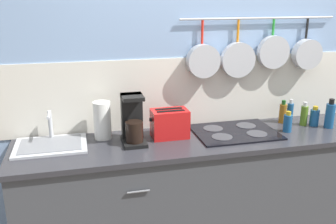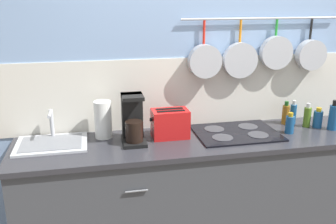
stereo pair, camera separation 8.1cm
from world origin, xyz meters
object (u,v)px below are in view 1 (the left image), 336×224
Objects in this scene: bottle_dish_soap at (330,115)px; toaster at (170,124)px; bottle_sesame_oil at (290,112)px; bottle_olive_oil at (304,115)px; coffee_maker at (133,122)px; bottle_vinegar at (283,113)px; paper_towel_roll at (102,120)px; bottle_hot_sauce at (288,123)px; bottle_cooking_wine at (314,117)px.

toaster is at bearing 175.55° from bottle_dish_soap.
toaster is 1.48× the size of bottle_sesame_oil.
bottle_sesame_oil is at bearing 123.85° from bottle_olive_oil.
coffee_maker is at bearing -174.39° from toaster.
toaster is 1.05m from bottle_olive_oil.
coffee_maker reaches higher than bottle_vinegar.
paper_towel_roll is at bearing 173.75° from bottle_dish_soap.
bottle_vinegar is (1.38, 0.01, -0.05)m from paper_towel_roll.
paper_towel_roll is 1.70× the size of bottle_hot_sauce.
toaster is at bearing -10.95° from paper_towel_roll.
coffee_maker is 1.80× the size of bottle_olive_oil.
paper_towel_roll reaches higher than bottle_hot_sauce.
bottle_olive_oil reaches higher than bottle_vinegar.
bottle_hot_sauce is 0.35m from bottle_dish_soap.
bottle_sesame_oil is 1.00× the size of bottle_olive_oil.
bottle_hot_sauce is 0.69× the size of bottle_dish_soap.
bottle_dish_soap is (1.66, -0.18, -0.03)m from paper_towel_roll.
bottle_dish_soap is at bearing -6.25° from paper_towel_roll.
bottle_dish_soap reaches higher than bottle_olive_oil.
bottle_hot_sauce is at bearing -164.98° from bottle_cooking_wine.
coffee_maker is (0.19, -0.11, 0.01)m from paper_towel_roll.
toaster is at bearing 173.44° from bottle_hot_sauce.
bottle_cooking_wine is (1.58, -0.11, -0.06)m from paper_towel_roll.
bottle_dish_soap reaches higher than bottle_cooking_wine.
toaster reaches higher than bottle_olive_oil.
bottle_cooking_wine is at bearing -4.13° from paper_towel_roll.
bottle_vinegar is 0.06m from bottle_sesame_oil.
bottle_sesame_oil reaches higher than bottle_vinegar.
bottle_sesame_oil and bottle_olive_oil have the same top height.
coffee_maker is at bearing -30.39° from paper_towel_roll.
paper_towel_roll is 0.97× the size of toaster.
bottle_sesame_oil is (1.44, 0.01, -0.05)m from paper_towel_roll.
bottle_hot_sauce is 0.22m from bottle_olive_oil.
bottle_sesame_oil is at bearing 0.25° from paper_towel_roll.
bottle_olive_oil reaches higher than bottle_hot_sauce.
bottle_dish_soap is (0.08, -0.07, 0.03)m from bottle_cooking_wine.
bottle_olive_oil is at bearing -56.15° from bottle_sesame_oil.
bottle_cooking_wine is (0.07, -0.03, -0.01)m from bottle_olive_oil.
bottle_olive_oil is at bearing 26.75° from bottle_hot_sauce.
bottle_hot_sauce is at bearing -124.82° from bottle_sesame_oil.
bottle_sesame_oil is at bearing 138.33° from bottle_cooking_wine.
bottle_hot_sauce is at bearing -110.18° from bottle_vinegar.
paper_towel_roll reaches higher than bottle_sesame_oil.
bottle_vinegar is at bearing 5.71° from coffee_maker.
toaster is 1.21× the size of bottle_dish_soap.
paper_towel_roll is 1.58m from bottle_cooking_wine.
coffee_maker is 2.16× the size of bottle_cooking_wine.
bottle_olive_oil is 0.18m from bottle_dish_soap.
bottle_sesame_oil reaches higher than bottle_hot_sauce.
bottle_hot_sauce reaches higher than bottle_cooking_wine.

